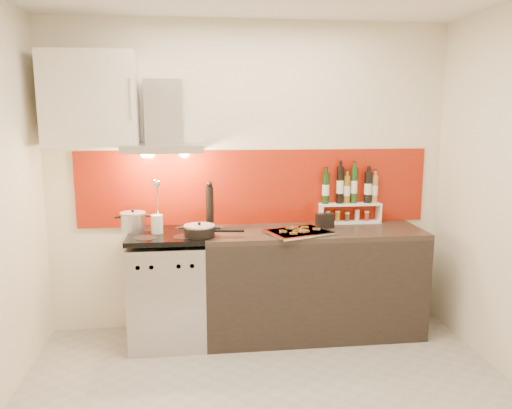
{
  "coord_description": "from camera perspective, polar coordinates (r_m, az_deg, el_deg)",
  "views": [
    {
      "loc": [
        -0.46,
        -2.81,
        1.84
      ],
      "look_at": [
        0.0,
        0.95,
        1.15
      ],
      "focal_mm": 35.0,
      "sensor_mm": 36.0,
      "label": 1
    }
  ],
  "objects": [
    {
      "name": "range_hood",
      "position": [
        4.06,
        -10.48,
        8.77
      ],
      "size": [
        0.62,
        0.5,
        0.61
      ],
      "color": "#B7B7BA",
      "rests_on": "back_wall"
    },
    {
      "name": "range_stove",
      "position": [
        4.16,
        -10.0,
        -9.5
      ],
      "size": [
        0.6,
        0.6,
        0.91
      ],
      "color": "#B7B7BA",
      "rests_on": "ground"
    },
    {
      "name": "utensil_jar",
      "position": [
        3.99,
        -11.27,
        -1.54
      ],
      "size": [
        0.09,
        0.14,
        0.45
      ],
      "color": "silver",
      "rests_on": "range_stove"
    },
    {
      "name": "back_wall",
      "position": [
        4.27,
        -0.73,
        3.06
      ],
      "size": [
        3.4,
        0.02,
        2.6
      ],
      "primitive_type": "cube",
      "color": "silver",
      "rests_on": "ground"
    },
    {
      "name": "step_shelf",
      "position": [
        4.41,
        10.7,
        0.8
      ],
      "size": [
        0.54,
        0.15,
        0.5
      ],
      "color": "white",
      "rests_on": "counter"
    },
    {
      "name": "counter",
      "position": [
        4.26,
        6.52,
        -8.78
      ],
      "size": [
        1.8,
        0.6,
        0.9
      ],
      "color": "black",
      "rests_on": "ground"
    },
    {
      "name": "caddy_box",
      "position": [
        4.2,
        7.86,
        -1.87
      ],
      "size": [
        0.15,
        0.08,
        0.13
      ],
      "primitive_type": "cube",
      "rotation": [
        0.0,
        0.0,
        0.11
      ],
      "color": "black",
      "rests_on": "counter"
    },
    {
      "name": "saute_pan",
      "position": [
        3.87,
        -6.36,
        -2.98
      ],
      "size": [
        0.47,
        0.24,
        0.11
      ],
      "color": "black",
      "rests_on": "range_stove"
    },
    {
      "name": "backsplash",
      "position": [
        4.28,
        -0.04,
        1.99
      ],
      "size": [
        3.0,
        0.02,
        0.64
      ],
      "primitive_type": "cube",
      "color": "maroon",
      "rests_on": "back_wall"
    },
    {
      "name": "baking_tray",
      "position": [
        3.99,
        4.88,
        -3.13
      ],
      "size": [
        0.58,
        0.51,
        0.03
      ],
      "color": "silver",
      "rests_on": "counter"
    },
    {
      "name": "upper_cabinet",
      "position": [
        4.12,
        -18.4,
        11.33
      ],
      "size": [
        0.7,
        0.35,
        0.72
      ],
      "primitive_type": "cube",
      "color": "beige",
      "rests_on": "back_wall"
    },
    {
      "name": "stock_pot",
      "position": [
        4.14,
        -13.86,
        -1.9
      ],
      "size": [
        0.21,
        0.21,
        0.18
      ],
      "color": "#B7B7BA",
      "rests_on": "range_stove"
    },
    {
      "name": "pepper_mill",
      "position": [
        4.1,
        -5.31,
        -0.21
      ],
      "size": [
        0.06,
        0.06,
        0.4
      ],
      "color": "black",
      "rests_on": "counter"
    }
  ]
}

